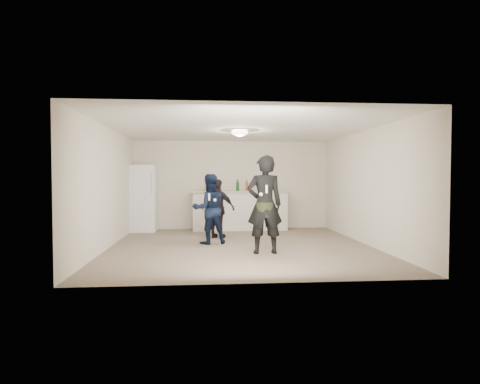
{
  "coord_description": "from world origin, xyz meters",
  "views": [
    {
      "loc": [
        -0.72,
        -8.45,
        1.47
      ],
      "look_at": [
        0.0,
        0.2,
        1.15
      ],
      "focal_mm": 30.0,
      "sensor_mm": 36.0,
      "label": 1
    }
  ],
  "objects": [
    {
      "name": "ceiling_dome",
      "position": [
        0.0,
        0.3,
        2.45
      ],
      "size": [
        0.36,
        0.36,
        0.16
      ],
      "primitive_type": "ellipsoid",
      "color": "white",
      "rests_on": "ceiling"
    },
    {
      "name": "wall_front",
      "position": [
        0.0,
        -3.0,
        1.25
      ],
      "size": [
        6.0,
        0.0,
        6.0
      ],
      "primitive_type": "plane",
      "rotation": [
        -1.57,
        0.0,
        0.0
      ],
      "color": "beige",
      "rests_on": "floor"
    },
    {
      "name": "remote_woman",
      "position": [
        0.39,
        -1.08,
        1.25
      ],
      "size": [
        0.04,
        0.04,
        0.15
      ],
      "primitive_type": "cube",
      "color": "white",
      "rests_on": "woman"
    },
    {
      "name": "counter_top",
      "position": [
        0.2,
        2.67,
        1.07
      ],
      "size": [
        2.68,
        0.64,
        0.04
      ],
      "primitive_type": "cube",
      "color": "#C3B697",
      "rests_on": "counter"
    },
    {
      "name": "nunchuk_woman",
      "position": [
        0.29,
        -1.05,
        1.15
      ],
      "size": [
        0.07,
        0.07,
        0.07
      ],
      "primitive_type": "sphere",
      "color": "white",
      "rests_on": "woman"
    },
    {
      "name": "counter",
      "position": [
        0.2,
        2.67,
        0.53
      ],
      "size": [
        2.6,
        0.56,
        1.05
      ],
      "primitive_type": "cube",
      "color": "silver",
      "rests_on": "floor"
    },
    {
      "name": "bottle_cluster",
      "position": [
        0.09,
        2.74,
        1.2
      ],
      "size": [
        1.44,
        0.31,
        0.25
      ],
      "color": "silver",
      "rests_on": "counter_top"
    },
    {
      "name": "woman",
      "position": [
        0.39,
        -0.83,
        0.94
      ],
      "size": [
        0.71,
        0.48,
        1.89
      ],
      "primitive_type": "imported",
      "rotation": [
        0.0,
        0.0,
        3.19
      ],
      "color": "black",
      "rests_on": "floor"
    },
    {
      "name": "man",
      "position": [
        -0.67,
        0.39,
        0.77
      ],
      "size": [
        0.88,
        0.76,
        1.54
      ],
      "primitive_type": "imported",
      "rotation": [
        0.0,
        0.0,
        3.4
      ],
      "color": "#0F1F42",
      "rests_on": "floor"
    },
    {
      "name": "camo_shorts",
      "position": [
        0.39,
        -0.83,
        0.85
      ],
      "size": [
        0.34,
        0.34,
        0.28
      ],
      "primitive_type": "cylinder",
      "color": "#2D3618",
      "rests_on": "woman"
    },
    {
      "name": "remote_man",
      "position": [
        -0.67,
        0.11,
        1.05
      ],
      "size": [
        0.04,
        0.04,
        0.15
      ],
      "primitive_type": "cube",
      "color": "silver",
      "rests_on": "man"
    },
    {
      "name": "wall_back",
      "position": [
        0.0,
        3.0,
        1.25
      ],
      "size": [
        6.0,
        0.0,
        6.0
      ],
      "primitive_type": "plane",
      "rotation": [
        1.57,
        0.0,
        0.0
      ],
      "color": "beige",
      "rests_on": "floor"
    },
    {
      "name": "floor",
      "position": [
        0.0,
        0.0,
        0.0
      ],
      "size": [
        6.0,
        6.0,
        0.0
      ],
      "primitive_type": "plane",
      "color": "#6B5B4C",
      "rests_on": "ground"
    },
    {
      "name": "wall_left",
      "position": [
        -2.75,
        0.0,
        1.25
      ],
      "size": [
        0.0,
        6.0,
        6.0
      ],
      "primitive_type": "plane",
      "rotation": [
        1.57,
        0.0,
        1.57
      ],
      "color": "beige",
      "rests_on": "floor"
    },
    {
      "name": "ceiling",
      "position": [
        0.0,
        0.0,
        2.5
      ],
      "size": [
        6.0,
        6.0,
        0.0
      ],
      "primitive_type": "plane",
      "rotation": [
        3.14,
        0.0,
        0.0
      ],
      "color": "silver",
      "rests_on": "wall_back"
    },
    {
      "name": "fridge",
      "position": [
        -2.44,
        2.6,
        0.9
      ],
      "size": [
        0.7,
        0.7,
        1.8
      ],
      "primitive_type": "cube",
      "color": "white",
      "rests_on": "floor"
    },
    {
      "name": "wall_right",
      "position": [
        2.75,
        0.0,
        1.25
      ],
      "size": [
        0.0,
        6.0,
        6.0
      ],
      "primitive_type": "plane",
      "rotation": [
        1.57,
        0.0,
        -1.57
      ],
      "color": "beige",
      "rests_on": "floor"
    },
    {
      "name": "fridge_handle",
      "position": [
        -2.16,
        2.23,
        1.3
      ],
      "size": [
        0.02,
        0.02,
        0.6
      ],
      "primitive_type": "cylinder",
      "color": "silver",
      "rests_on": "fridge"
    },
    {
      "name": "nunchuk_man",
      "position": [
        -0.55,
        0.14,
        0.98
      ],
      "size": [
        0.07,
        0.07,
        0.07
      ],
      "primitive_type": "sphere",
      "color": "white",
      "rests_on": "man"
    },
    {
      "name": "shaker",
      "position": [
        -0.74,
        2.75,
        1.18
      ],
      "size": [
        0.08,
        0.08,
        0.17
      ],
      "primitive_type": "cylinder",
      "color": "#B9B9BE",
      "rests_on": "counter_top"
    },
    {
      "name": "spectator",
      "position": [
        -0.45,
        1.17,
        0.71
      ],
      "size": [
        0.91,
        0.67,
        1.43
      ],
      "primitive_type": "imported",
      "rotation": [
        0.0,
        0.0,
        2.71
      ],
      "color": "black",
      "rests_on": "floor"
    }
  ]
}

